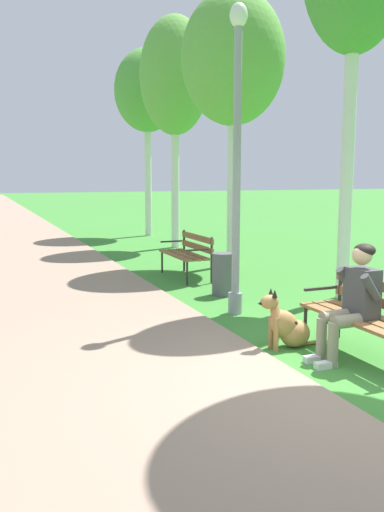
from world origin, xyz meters
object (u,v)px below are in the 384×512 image
person_seated_on_near_bench (353,298)px  litter_bin (223,274)px  park_bench_near (366,311)px  park_bench_mid (188,251)px  birch_tree_third (233,59)px  dog_shepherd (287,326)px  birch_tree_fifth (147,92)px  birch_tree_fourth (175,77)px  lamp_post_near (237,159)px

person_seated_on_near_bench → litter_bin: bearing=88.4°
park_bench_near → park_bench_mid: size_ratio=1.00×
park_bench_near → birch_tree_third: size_ratio=0.26×
park_bench_near → litter_bin: park_bench_near is taller
birch_tree_third → dog_shepherd: bearing=-109.8°
park_bench_mid → dog_shepherd: (-0.55, -4.42, -0.25)m
park_bench_mid → birch_tree_third: bearing=34.7°
birch_tree_third → birch_tree_fifth: 6.39m
person_seated_on_near_bench → birch_tree_fourth: size_ratio=0.21×
litter_bin → park_bench_near: bearing=-88.0°
lamp_post_near → birch_tree_fifth: 10.59m
birch_tree_fifth → person_seated_on_near_bench: bearing=-97.6°
birch_tree_fifth → litter_bin: size_ratio=8.45×
person_seated_on_near_bench → dog_shepherd: bearing=123.7°
dog_shepherd → birch_tree_fourth: bearing=77.9°
lamp_post_near → birch_tree_third: 4.68m
park_bench_mid → birch_tree_fourth: bearing=72.8°
park_bench_near → lamp_post_near: (-0.46, 2.20, 1.67)m
park_bench_near → birch_tree_third: bearing=77.6°
park_bench_near → dog_shepherd: 0.88m
person_seated_on_near_bench → lamp_post_near: 2.70m
birch_tree_fourth → birch_tree_fifth: size_ratio=1.03×
lamp_post_near → litter_bin: (0.35, 1.14, -1.83)m
birch_tree_third → birch_tree_fourth: size_ratio=0.94×
dog_shepherd → park_bench_near: bearing=-43.2°
birch_tree_fifth → birch_tree_third: bearing=-91.3°
dog_shepherd → litter_bin: dog_shepherd is taller
dog_shepherd → birch_tree_third: birch_tree_third is taller
dog_shepherd → birch_tree_third: (1.93, 5.37, 4.08)m
park_bench_near → litter_bin: (-0.11, 3.34, -0.16)m
birch_tree_fifth → park_bench_mid: bearing=-101.7°
park_bench_near → lamp_post_near: lamp_post_near is taller
lamp_post_near → birch_tree_fourth: bearing=76.4°
person_seated_on_near_bench → park_bench_near: bearing=9.7°
park_bench_mid → person_seated_on_near_bench: (-0.14, -5.03, 0.17)m
lamp_post_near → birch_tree_fifth: bearing=79.3°
park_bench_near → park_bench_mid: 5.00m
person_seated_on_near_bench → park_bench_mid: bearing=88.4°
birch_tree_third → birch_tree_fifth: birch_tree_fifth is taller
park_bench_mid → lamp_post_near: lamp_post_near is taller
person_seated_on_near_bench → lamp_post_near: (-0.26, 2.23, 1.50)m
birch_tree_third → litter_bin: birch_tree_third is taller
park_bench_mid → lamp_post_near: size_ratio=0.36×
birch_tree_fifth → lamp_post_near: bearing=-100.7°
birch_tree_fourth → birch_tree_fifth: (0.21, 3.08, 0.07)m
person_seated_on_near_bench → birch_tree_fourth: birch_tree_fourth is taller
park_bench_mid → litter_bin: bearing=-91.6°
park_bench_near → person_seated_on_near_bench: bearing=-170.3°
litter_bin → person_seated_on_near_bench: bearing=-91.6°
person_seated_on_near_bench → dog_shepherd: (-0.41, 0.61, -0.42)m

